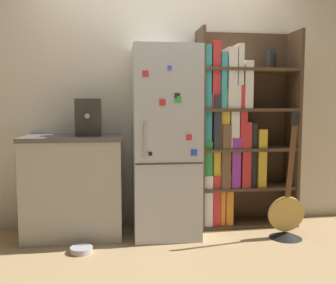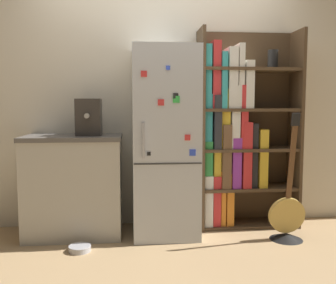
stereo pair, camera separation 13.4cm
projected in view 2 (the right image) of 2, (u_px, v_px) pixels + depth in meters
ground_plane at (166, 237)px, 3.43m from camera, size 16.00×16.00×0.00m
wall_back at (162, 96)px, 3.78m from camera, size 8.00×0.05×2.60m
refrigerator at (165, 142)px, 3.49m from camera, size 0.60×0.65×1.73m
bookshelf at (235, 134)px, 3.71m from camera, size 0.99×0.35×1.94m
kitchen_counter at (74, 185)px, 3.48m from camera, size 0.88×0.57×0.93m
espresso_machine at (89, 117)px, 3.41m from camera, size 0.22×0.29×0.33m
guitar at (287, 221)px, 3.36m from camera, size 0.33×0.30×1.14m
pet_bowl at (80, 248)px, 3.10m from camera, size 0.19×0.19×0.05m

